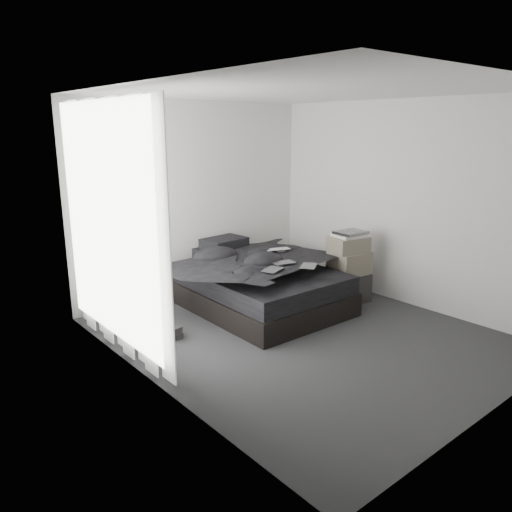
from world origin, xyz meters
TOP-DOWN VIEW (x-y plane):
  - floor at (0.00, 0.00)m, footprint 3.60×4.20m
  - ceiling at (0.00, 0.00)m, footprint 3.60×4.20m
  - wall_back at (0.00, 2.10)m, footprint 3.60×0.01m
  - wall_front at (0.00, -2.10)m, footprint 3.60×0.01m
  - wall_left at (-1.80, 0.00)m, footprint 0.01×4.20m
  - wall_right at (1.80, 0.00)m, footprint 0.01×4.20m
  - window_left at (-1.78, 0.90)m, footprint 0.02×2.00m
  - curtain_left at (-1.73, 0.90)m, footprint 0.06×2.12m
  - bed at (0.20, 0.98)m, footprint 1.60×2.09m
  - mattress at (0.20, 0.98)m, footprint 1.54×2.03m
  - duvet at (0.20, 0.93)m, footprint 1.55×1.79m
  - pillow_lower at (0.17, 1.79)m, footprint 0.63×0.43m
  - pillow_upper at (0.24, 1.77)m, footprint 0.62×0.45m
  - laptop at (0.59, 1.03)m, footprint 0.38×0.31m
  - comic_a at (-0.06, 0.44)m, footprint 0.30×0.25m
  - comic_b at (0.25, 0.58)m, footprint 0.29×0.22m
  - comic_c at (0.37, 0.28)m, footprint 0.31×0.29m
  - side_stand at (-1.31, 1.47)m, footprint 0.45×0.45m
  - papers at (-1.30, 1.46)m, footprint 0.32×0.29m
  - floor_books at (-1.17, 0.85)m, footprint 0.18×0.24m
  - box_lower at (1.26, 0.42)m, footprint 0.58×0.48m
  - box_mid at (1.27, 0.40)m, footprint 0.52×0.43m
  - box_upper at (1.25, 0.42)m, footprint 0.53×0.46m
  - art_book_white at (1.26, 0.42)m, footprint 0.44×0.37m
  - art_book_snake at (1.27, 0.40)m, footprint 0.40×0.33m

SIDE VIEW (x-z plane):
  - floor at x=0.00m, z-range -0.01..0.01m
  - floor_books at x=-1.17m, z-range 0.00..0.15m
  - bed at x=0.20m, z-range 0.00..0.28m
  - box_lower at x=1.26m, z-range 0.00..0.38m
  - side_stand at x=-1.31m, z-range 0.00..0.67m
  - mattress at x=0.20m, z-range 0.28..0.50m
  - box_mid at x=1.27m, z-range 0.38..0.67m
  - pillow_lower at x=0.17m, z-range 0.50..0.64m
  - duvet at x=0.20m, z-range 0.50..0.74m
  - papers at x=-1.30m, z-range 0.67..0.68m
  - pillow_upper at x=0.24m, z-range 0.64..0.77m
  - comic_a at x=-0.06m, z-range 0.74..0.75m
  - comic_b at x=0.25m, z-range 0.75..0.76m
  - laptop at x=0.59m, z-range 0.74..0.77m
  - comic_c at x=0.37m, z-range 0.75..0.76m
  - box_upper at x=1.25m, z-range 0.67..0.88m
  - art_book_white at x=1.26m, z-range 0.88..0.91m
  - art_book_snake at x=1.27m, z-range 0.91..0.95m
  - curtain_left at x=-1.73m, z-range 0.04..2.52m
  - wall_back at x=0.00m, z-range 0.00..2.60m
  - wall_front at x=0.00m, z-range 0.00..2.60m
  - wall_left at x=-1.80m, z-range 0.00..2.60m
  - wall_right at x=1.80m, z-range 0.00..2.60m
  - window_left at x=-1.78m, z-range 0.20..2.50m
  - ceiling at x=0.00m, z-range 2.60..2.60m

